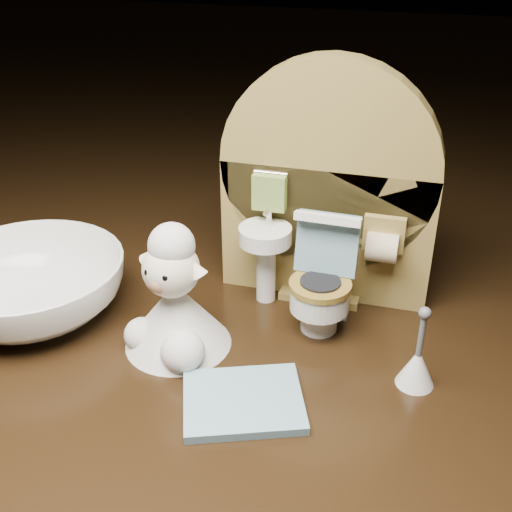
% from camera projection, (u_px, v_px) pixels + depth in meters
% --- Properties ---
extents(backdrop_panel, '(0.13, 0.05, 0.15)m').
position_uv_depth(backdrop_panel, '(326.00, 199.00, 0.38)').
color(backdrop_panel, olive).
rests_on(backdrop_panel, ground).
extents(toy_toilet, '(0.04, 0.05, 0.07)m').
position_uv_depth(toy_toilet, '(323.00, 286.00, 0.37)').
color(toy_toilet, white).
rests_on(toy_toilet, ground).
extents(bath_mat, '(0.07, 0.07, 0.00)m').
position_uv_depth(bath_mat, '(243.00, 401.00, 0.32)').
color(bath_mat, '#6B93A2').
rests_on(bath_mat, ground).
extents(toilet_brush, '(0.02, 0.02, 0.05)m').
position_uv_depth(toilet_brush, '(417.00, 364.00, 0.33)').
color(toilet_brush, white).
rests_on(toilet_brush, ground).
extents(plush_lamb, '(0.06, 0.06, 0.08)m').
position_uv_depth(plush_lamb, '(174.00, 306.00, 0.35)').
color(plush_lamb, silver).
rests_on(plush_lamb, ground).
extents(ceramic_bowl, '(0.12, 0.12, 0.04)m').
position_uv_depth(ceramic_bowl, '(31.00, 287.00, 0.39)').
color(ceramic_bowl, white).
rests_on(ceramic_bowl, ground).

